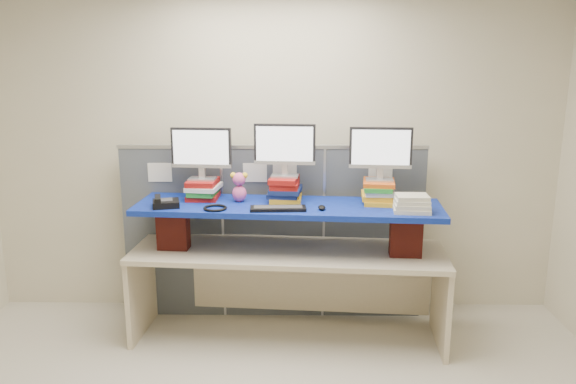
{
  "coord_description": "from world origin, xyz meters",
  "views": [
    {
      "loc": [
        0.18,
        -2.85,
        2.24
      ],
      "look_at": [
        0.13,
        1.37,
        1.23
      ],
      "focal_mm": 35.0,
      "sensor_mm": 36.0,
      "label": 1
    }
  ],
  "objects_px": {
    "blue_board": "(288,207)",
    "monitor_right": "(381,151)",
    "monitor_left": "(201,150)",
    "desk_phone": "(165,203)",
    "monitor_center": "(285,147)",
    "keyboard": "(278,208)",
    "desk": "(288,268)"
  },
  "relations": [
    {
      "from": "monitor_center",
      "to": "keyboard",
      "type": "height_order",
      "value": "monitor_center"
    },
    {
      "from": "desk_phone",
      "to": "monitor_center",
      "type": "bearing_deg",
      "value": -1.84
    },
    {
      "from": "keyboard",
      "to": "desk_phone",
      "type": "xyz_separation_m",
      "value": [
        -0.87,
        0.08,
        0.02
      ]
    },
    {
      "from": "blue_board",
      "to": "monitor_left",
      "type": "xyz_separation_m",
      "value": [
        -0.69,
        0.17,
        0.42
      ]
    },
    {
      "from": "monitor_right",
      "to": "desk",
      "type": "bearing_deg",
      "value": -170.48
    },
    {
      "from": "monitor_right",
      "to": "desk_phone",
      "type": "xyz_separation_m",
      "value": [
        -1.66,
        -0.14,
        -0.38
      ]
    },
    {
      "from": "monitor_left",
      "to": "monitor_right",
      "type": "relative_size",
      "value": 1.0
    },
    {
      "from": "monitor_left",
      "to": "desk_phone",
      "type": "xyz_separation_m",
      "value": [
        -0.25,
        -0.25,
        -0.36
      ]
    },
    {
      "from": "monitor_center",
      "to": "monitor_right",
      "type": "distance_m",
      "value": 0.74
    },
    {
      "from": "monitor_center",
      "to": "monitor_right",
      "type": "xyz_separation_m",
      "value": [
        0.74,
        -0.06,
        -0.02
      ]
    },
    {
      "from": "blue_board",
      "to": "monitor_right",
      "type": "bearing_deg",
      "value": 9.52
    },
    {
      "from": "monitor_left",
      "to": "monitor_center",
      "type": "relative_size",
      "value": 1.0
    },
    {
      "from": "desk",
      "to": "monitor_right",
      "type": "height_order",
      "value": "monitor_right"
    },
    {
      "from": "monitor_left",
      "to": "desk_phone",
      "type": "height_order",
      "value": "monitor_left"
    },
    {
      "from": "desk",
      "to": "desk_phone",
      "type": "height_order",
      "value": "desk_phone"
    },
    {
      "from": "desk",
      "to": "keyboard",
      "type": "xyz_separation_m",
      "value": [
        -0.07,
        -0.16,
        0.54
      ]
    },
    {
      "from": "monitor_center",
      "to": "desk_phone",
      "type": "height_order",
      "value": "monitor_center"
    },
    {
      "from": "blue_board",
      "to": "keyboard",
      "type": "relative_size",
      "value": 5.59
    },
    {
      "from": "keyboard",
      "to": "desk_phone",
      "type": "bearing_deg",
      "value": 171.49
    },
    {
      "from": "desk",
      "to": "blue_board",
      "type": "bearing_deg",
      "value": 0.0
    },
    {
      "from": "monitor_left",
      "to": "keyboard",
      "type": "relative_size",
      "value": 1.14
    },
    {
      "from": "blue_board",
      "to": "desk_phone",
      "type": "distance_m",
      "value": 0.95
    },
    {
      "from": "monitor_left",
      "to": "monitor_center",
      "type": "height_order",
      "value": "monitor_center"
    },
    {
      "from": "monitor_left",
      "to": "keyboard",
      "type": "bearing_deg",
      "value": -24.1
    },
    {
      "from": "desk",
      "to": "monitor_right",
      "type": "xyz_separation_m",
      "value": [
        0.71,
        0.06,
        0.94
      ]
    },
    {
      "from": "blue_board",
      "to": "monitor_right",
      "type": "distance_m",
      "value": 0.84
    },
    {
      "from": "monitor_left",
      "to": "desk_phone",
      "type": "relative_size",
      "value": 2.04
    },
    {
      "from": "monitor_center",
      "to": "keyboard",
      "type": "bearing_deg",
      "value": -94.53
    },
    {
      "from": "blue_board",
      "to": "monitor_center",
      "type": "distance_m",
      "value": 0.47
    },
    {
      "from": "blue_board",
      "to": "keyboard",
      "type": "distance_m",
      "value": 0.18
    },
    {
      "from": "desk_phone",
      "to": "desk",
      "type": "bearing_deg",
      "value": -9.37
    },
    {
      "from": "monitor_right",
      "to": "monitor_center",
      "type": "bearing_deg",
      "value": -180.0
    }
  ]
}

